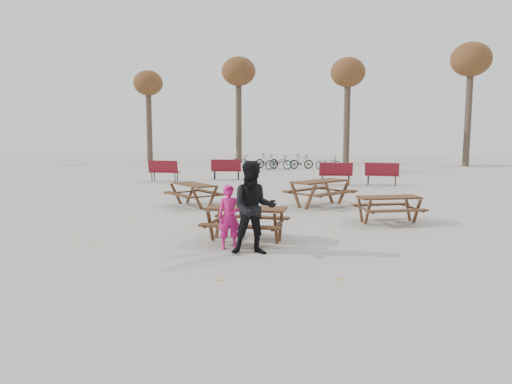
% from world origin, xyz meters
% --- Properties ---
extents(ground, '(80.00, 80.00, 0.00)m').
position_xyz_m(ground, '(0.00, 0.00, 0.00)').
color(ground, gray).
rests_on(ground, ground).
extents(main_picnic_table, '(1.80, 1.45, 0.78)m').
position_xyz_m(main_picnic_table, '(0.00, 0.00, 0.59)').
color(main_picnic_table, '#371C14').
rests_on(main_picnic_table, ground).
extents(food_tray, '(0.18, 0.11, 0.03)m').
position_xyz_m(food_tray, '(0.30, -0.12, 0.79)').
color(food_tray, white).
rests_on(food_tray, main_picnic_table).
extents(bread_roll, '(0.14, 0.06, 0.05)m').
position_xyz_m(bread_roll, '(0.30, -0.12, 0.83)').
color(bread_roll, tan).
rests_on(bread_roll, food_tray).
extents(soda_bottle, '(0.07, 0.07, 0.17)m').
position_xyz_m(soda_bottle, '(-0.10, -0.22, 0.85)').
color(soda_bottle, silver).
rests_on(soda_bottle, main_picnic_table).
extents(child, '(0.58, 0.49, 1.37)m').
position_xyz_m(child, '(-0.16, -0.80, 0.68)').
color(child, '#C81970').
rests_on(child, ground).
extents(adult, '(1.09, 0.96, 1.90)m').
position_xyz_m(adult, '(0.45, -1.14, 0.95)').
color(adult, black).
rests_on(adult, ground).
extents(picnic_table_east, '(2.05, 1.87, 0.72)m').
position_xyz_m(picnic_table_east, '(3.22, 3.05, 0.36)').
color(picnic_table_east, '#371C14').
rests_on(picnic_table_east, ground).
extents(picnic_table_north, '(2.21, 2.18, 0.74)m').
position_xyz_m(picnic_table_north, '(-2.93, 4.58, 0.37)').
color(picnic_table_north, '#371C14').
rests_on(picnic_table_north, ground).
extents(picnic_table_far, '(2.43, 2.53, 0.85)m').
position_xyz_m(picnic_table_far, '(1.11, 5.55, 0.42)').
color(picnic_table_far, '#371C14').
rests_on(picnic_table_far, ground).
extents(park_bench_row, '(11.82, 2.07, 1.03)m').
position_xyz_m(park_bench_row, '(-1.75, 12.30, 0.52)').
color(park_bench_row, maroon).
rests_on(park_bench_row, ground).
extents(bicycle_row, '(7.23, 2.25, 0.94)m').
position_xyz_m(bicycle_row, '(-2.88, 20.15, 0.45)').
color(bicycle_row, black).
rests_on(bicycle_row, ground).
extents(tree_row, '(32.17, 3.52, 8.26)m').
position_xyz_m(tree_row, '(0.90, 25.15, 6.19)').
color(tree_row, '#382B21').
rests_on(tree_row, ground).
extents(fallen_leaves, '(11.00, 11.00, 0.01)m').
position_xyz_m(fallen_leaves, '(0.50, 2.50, 0.00)').
color(fallen_leaves, gold).
rests_on(fallen_leaves, ground).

